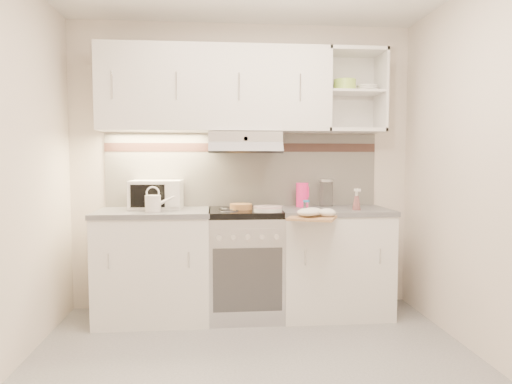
{
  "coord_description": "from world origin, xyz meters",
  "views": [
    {
      "loc": [
        -0.24,
        -2.66,
        1.31
      ],
      "look_at": [
        0.08,
        0.95,
        1.05
      ],
      "focal_mm": 32.0,
      "sensor_mm": 36.0,
      "label": 1
    }
  ],
  "objects_px": {
    "watering_can": "(154,203)",
    "pink_pitcher": "(302,195)",
    "microwave": "(156,195)",
    "electric_range": "(245,262)",
    "spray_bottle": "(357,201)",
    "glass_jar": "(326,193)",
    "cutting_board": "(312,218)",
    "plate_stack": "(268,209)"
  },
  "relations": [
    {
      "from": "plate_stack",
      "to": "glass_jar",
      "type": "bearing_deg",
      "value": 33.94
    },
    {
      "from": "microwave",
      "to": "electric_range",
      "type": "bearing_deg",
      "value": -7.2
    },
    {
      "from": "microwave",
      "to": "cutting_board",
      "type": "bearing_deg",
      "value": -19.91
    },
    {
      "from": "watering_can",
      "to": "plate_stack",
      "type": "relative_size",
      "value": 1.05
    },
    {
      "from": "plate_stack",
      "to": "spray_bottle",
      "type": "xyz_separation_m",
      "value": [
        0.74,
        0.05,
        0.05
      ]
    },
    {
      "from": "glass_jar",
      "to": "spray_bottle",
      "type": "bearing_deg",
      "value": -62.55
    },
    {
      "from": "electric_range",
      "to": "watering_can",
      "type": "distance_m",
      "value": 0.91
    },
    {
      "from": "microwave",
      "to": "cutting_board",
      "type": "distance_m",
      "value": 1.33
    },
    {
      "from": "watering_can",
      "to": "plate_stack",
      "type": "height_order",
      "value": "watering_can"
    },
    {
      "from": "microwave",
      "to": "watering_can",
      "type": "relative_size",
      "value": 1.8
    },
    {
      "from": "glass_jar",
      "to": "cutting_board",
      "type": "height_order",
      "value": "glass_jar"
    },
    {
      "from": "cutting_board",
      "to": "electric_range",
      "type": "bearing_deg",
      "value": 165.56
    },
    {
      "from": "spray_bottle",
      "to": "cutting_board",
      "type": "distance_m",
      "value": 0.49
    },
    {
      "from": "microwave",
      "to": "plate_stack",
      "type": "height_order",
      "value": "microwave"
    },
    {
      "from": "watering_can",
      "to": "pink_pitcher",
      "type": "height_order",
      "value": "pink_pitcher"
    },
    {
      "from": "microwave",
      "to": "spray_bottle",
      "type": "height_order",
      "value": "microwave"
    },
    {
      "from": "pink_pitcher",
      "to": "spray_bottle",
      "type": "distance_m",
      "value": 0.49
    },
    {
      "from": "electric_range",
      "to": "microwave",
      "type": "relative_size",
      "value": 2.09
    },
    {
      "from": "pink_pitcher",
      "to": "cutting_board",
      "type": "relative_size",
      "value": 0.63
    },
    {
      "from": "cutting_board",
      "to": "glass_jar",
      "type": "bearing_deg",
      "value": 89.48
    },
    {
      "from": "electric_range",
      "to": "spray_bottle",
      "type": "xyz_separation_m",
      "value": [
        0.91,
        -0.13,
        0.52
      ]
    },
    {
      "from": "plate_stack",
      "to": "pink_pitcher",
      "type": "distance_m",
      "value": 0.48
    },
    {
      "from": "watering_can",
      "to": "pink_pitcher",
      "type": "xyz_separation_m",
      "value": [
        1.24,
        0.28,
        0.03
      ]
    },
    {
      "from": "microwave",
      "to": "glass_jar",
      "type": "distance_m",
      "value": 1.48
    },
    {
      "from": "microwave",
      "to": "watering_can",
      "type": "bearing_deg",
      "value": -85.62
    },
    {
      "from": "watering_can",
      "to": "glass_jar",
      "type": "relative_size",
      "value": 1.01
    },
    {
      "from": "glass_jar",
      "to": "microwave",
      "type": "bearing_deg",
      "value": -176.76
    },
    {
      "from": "watering_can",
      "to": "electric_range",
      "type": "bearing_deg",
      "value": 1.45
    },
    {
      "from": "electric_range",
      "to": "cutting_board",
      "type": "distance_m",
      "value": 0.74
    },
    {
      "from": "microwave",
      "to": "watering_can",
      "type": "xyz_separation_m",
      "value": [
        0.01,
        -0.25,
        -0.05
      ]
    },
    {
      "from": "pink_pitcher",
      "to": "glass_jar",
      "type": "height_order",
      "value": "glass_jar"
    },
    {
      "from": "microwave",
      "to": "plate_stack",
      "type": "relative_size",
      "value": 1.88
    },
    {
      "from": "spray_bottle",
      "to": "cutting_board",
      "type": "bearing_deg",
      "value": -171.29
    },
    {
      "from": "glass_jar",
      "to": "plate_stack",
      "type": "bearing_deg",
      "value": -146.06
    },
    {
      "from": "plate_stack",
      "to": "spray_bottle",
      "type": "distance_m",
      "value": 0.74
    },
    {
      "from": "pink_pitcher",
      "to": "cutting_board",
      "type": "bearing_deg",
      "value": -70.68
    },
    {
      "from": "cutting_board",
      "to": "microwave",
      "type": "bearing_deg",
      "value": -178.85
    },
    {
      "from": "spray_bottle",
      "to": "watering_can",
      "type": "bearing_deg",
      "value": 159.0
    },
    {
      "from": "electric_range",
      "to": "cutting_board",
      "type": "height_order",
      "value": "electric_range"
    },
    {
      "from": "electric_range",
      "to": "spray_bottle",
      "type": "relative_size",
      "value": 4.79
    },
    {
      "from": "microwave",
      "to": "cutting_board",
      "type": "height_order",
      "value": "microwave"
    },
    {
      "from": "electric_range",
      "to": "spray_bottle",
      "type": "height_order",
      "value": "spray_bottle"
    }
  ]
}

